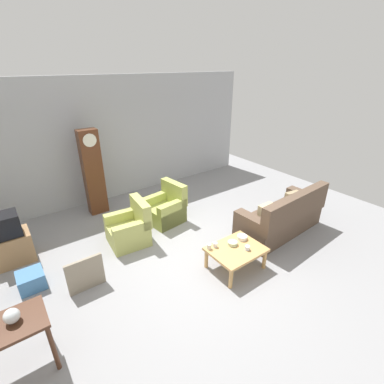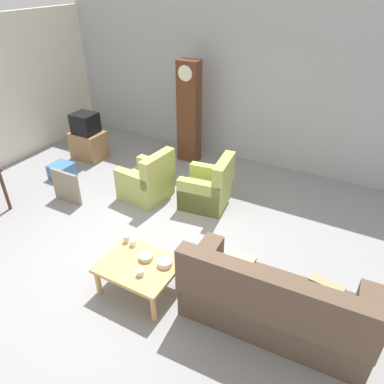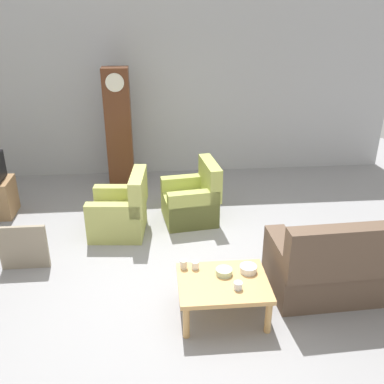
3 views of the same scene
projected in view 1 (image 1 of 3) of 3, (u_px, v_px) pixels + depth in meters
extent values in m
plane|color=gray|center=(194.00, 257.00, 5.45)|extent=(10.40, 10.40, 0.00)
cube|color=#ADAFB5|center=(114.00, 139.00, 7.40)|extent=(8.40, 0.16, 3.20)
cube|color=brown|center=(278.00, 222.00, 6.22)|extent=(2.14, 0.93, 0.44)
cube|color=brown|center=(297.00, 207.00, 5.75)|extent=(2.11, 0.29, 0.60)
cube|color=brown|center=(302.00, 205.00, 6.70)|extent=(0.28, 0.85, 0.68)
cube|color=brown|center=(252.00, 232.00, 5.64)|extent=(0.28, 0.85, 0.68)
cube|color=#9E8966|center=(292.00, 199.00, 6.36)|extent=(0.37, 0.17, 0.36)
cube|color=#C6B284|center=(265.00, 212.00, 5.81)|extent=(0.36, 0.12, 0.36)
cube|color=tan|center=(128.00, 234.00, 5.81)|extent=(0.83, 0.83, 0.40)
cube|color=tan|center=(141.00, 211.00, 5.76)|extent=(0.25, 0.77, 0.52)
cube|color=tan|center=(123.00, 224.00, 6.00)|extent=(0.77, 0.23, 0.60)
cube|color=tan|center=(133.00, 237.00, 5.53)|extent=(0.77, 0.23, 0.60)
cube|color=#A7B156|center=(164.00, 214.00, 6.60)|extent=(0.85, 0.85, 0.40)
cube|color=#A7B156|center=(174.00, 192.00, 6.60)|extent=(0.28, 0.78, 0.52)
cube|color=#A7B156|center=(156.00, 206.00, 6.75)|extent=(0.77, 0.26, 0.60)
cube|color=#A7B156|center=(172.00, 215.00, 6.36)|extent=(0.77, 0.26, 0.60)
cube|color=tan|center=(236.00, 250.00, 5.00)|extent=(0.96, 0.76, 0.05)
cylinder|color=tan|center=(231.00, 279.00, 4.63)|extent=(0.07, 0.07, 0.38)
cylinder|color=tan|center=(264.00, 259.00, 5.08)|extent=(0.07, 0.07, 0.38)
cylinder|color=tan|center=(206.00, 259.00, 5.10)|extent=(0.07, 0.07, 0.38)
cylinder|color=tan|center=(239.00, 243.00, 5.56)|extent=(0.07, 0.07, 0.38)
cylinder|color=#472819|center=(53.00, 348.00, 3.32)|extent=(0.06, 0.06, 0.74)
cylinder|color=#472819|center=(45.00, 321.00, 3.66)|extent=(0.06, 0.06, 0.74)
cube|color=#562D19|center=(93.00, 173.00, 6.67)|extent=(0.44, 0.28, 2.10)
cylinder|color=silver|center=(90.00, 140.00, 6.21)|extent=(0.30, 0.02, 0.30)
cube|color=#997047|center=(12.00, 248.00, 5.22)|extent=(0.68, 0.52, 0.59)
cube|color=black|center=(5.00, 225.00, 5.01)|extent=(0.48, 0.44, 0.42)
cube|color=gray|center=(86.00, 274.00, 4.57)|extent=(0.60, 0.05, 0.60)
cube|color=teal|center=(31.00, 280.00, 4.66)|extent=(0.41, 0.41, 0.29)
sphere|color=silver|center=(12.00, 316.00, 3.14)|extent=(0.18, 0.18, 0.18)
cylinder|color=white|center=(215.00, 245.00, 5.01)|extent=(0.08, 0.08, 0.09)
cylinder|color=silver|center=(247.00, 248.00, 4.94)|extent=(0.09, 0.09, 0.08)
cylinder|color=beige|center=(209.00, 247.00, 4.96)|extent=(0.08, 0.08, 0.10)
cylinder|color=white|center=(242.00, 237.00, 5.24)|extent=(0.19, 0.19, 0.07)
cylinder|color=#B2C69E|center=(233.00, 243.00, 5.08)|extent=(0.18, 0.18, 0.07)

